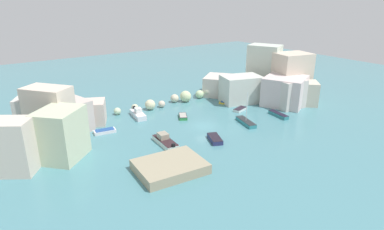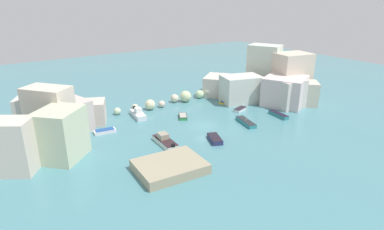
{
  "view_description": "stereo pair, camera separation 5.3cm",
  "coord_description": "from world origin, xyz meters",
  "px_view_note": "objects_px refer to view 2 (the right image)",
  "views": [
    {
      "loc": [
        -31.93,
        -42.96,
        21.68
      ],
      "look_at": [
        0.0,
        3.5,
        1.0
      ],
      "focal_mm": 30.87,
      "sensor_mm": 36.0,
      "label": 1
    },
    {
      "loc": [
        -31.88,
        -42.99,
        21.68
      ],
      "look_at": [
        0.0,
        3.5,
        1.0
      ],
      "focal_mm": 30.87,
      "sensor_mm": 36.0,
      "label": 2
    }
  ],
  "objects_px": {
    "stone_dock": "(170,167)",
    "moored_boat_1": "(165,141)",
    "moored_boat_4": "(138,114)",
    "moored_boat_2": "(226,103)",
    "moored_boat_0": "(246,122)",
    "moored_boat_6": "(105,131)",
    "moored_boat_7": "(278,115)",
    "moored_boat_5": "(240,109)",
    "moored_boat_3": "(183,116)",
    "moored_boat_8": "(215,139)"
  },
  "relations": [
    {
      "from": "moored_boat_6",
      "to": "moored_boat_7",
      "type": "xyz_separation_m",
      "value": [
        29.84,
        -10.96,
        0.05
      ]
    },
    {
      "from": "moored_boat_7",
      "to": "moored_boat_1",
      "type": "bearing_deg",
      "value": -86.69
    },
    {
      "from": "moored_boat_5",
      "to": "moored_boat_3",
      "type": "bearing_deg",
      "value": 147.58
    },
    {
      "from": "moored_boat_4",
      "to": "stone_dock",
      "type": "bearing_deg",
      "value": -6.3
    },
    {
      "from": "moored_boat_4",
      "to": "moored_boat_7",
      "type": "height_order",
      "value": "moored_boat_4"
    },
    {
      "from": "moored_boat_0",
      "to": "moored_boat_1",
      "type": "relative_size",
      "value": 1.02
    },
    {
      "from": "moored_boat_1",
      "to": "moored_boat_6",
      "type": "bearing_deg",
      "value": 36.29
    },
    {
      "from": "moored_boat_5",
      "to": "moored_boat_8",
      "type": "relative_size",
      "value": 0.83
    },
    {
      "from": "moored_boat_4",
      "to": "moored_boat_6",
      "type": "bearing_deg",
      "value": -56.46
    },
    {
      "from": "moored_boat_2",
      "to": "moored_boat_5",
      "type": "relative_size",
      "value": 0.93
    },
    {
      "from": "moored_boat_2",
      "to": "moored_boat_3",
      "type": "xyz_separation_m",
      "value": [
        -12.05,
        -1.77,
        0.08
      ]
    },
    {
      "from": "moored_boat_5",
      "to": "moored_boat_8",
      "type": "bearing_deg",
      "value": -164.64
    },
    {
      "from": "moored_boat_0",
      "to": "moored_boat_1",
      "type": "distance_m",
      "value": 16.14
    },
    {
      "from": "stone_dock",
      "to": "moored_boat_1",
      "type": "height_order",
      "value": "moored_boat_1"
    },
    {
      "from": "moored_boat_1",
      "to": "moored_boat_8",
      "type": "bearing_deg",
      "value": -112.04
    },
    {
      "from": "moored_boat_3",
      "to": "moored_boat_7",
      "type": "xyz_separation_m",
      "value": [
        15.25,
        -9.58,
        0.05
      ]
    },
    {
      "from": "moored_boat_2",
      "to": "moored_boat_3",
      "type": "distance_m",
      "value": 12.17
    },
    {
      "from": "moored_boat_3",
      "to": "moored_boat_4",
      "type": "bearing_deg",
      "value": 81.61
    },
    {
      "from": "moored_boat_3",
      "to": "moored_boat_5",
      "type": "xyz_separation_m",
      "value": [
        11.54,
        -3.01,
        -0.02
      ]
    },
    {
      "from": "stone_dock",
      "to": "moored_boat_4",
      "type": "distance_m",
      "value": 21.4
    },
    {
      "from": "moored_boat_3",
      "to": "moored_boat_4",
      "type": "distance_m",
      "value": 8.44
    },
    {
      "from": "stone_dock",
      "to": "moored_boat_4",
      "type": "xyz_separation_m",
      "value": [
        5.41,
        20.71,
        -0.04
      ]
    },
    {
      "from": "moored_boat_0",
      "to": "moored_boat_3",
      "type": "height_order",
      "value": "moored_boat_0"
    },
    {
      "from": "moored_boat_7",
      "to": "moored_boat_5",
      "type": "bearing_deg",
      "value": -143.61
    },
    {
      "from": "moored_boat_1",
      "to": "moored_boat_2",
      "type": "bearing_deg",
      "value": -60.61
    },
    {
      "from": "moored_boat_0",
      "to": "moored_boat_7",
      "type": "bearing_deg",
      "value": 99.52
    },
    {
      "from": "moored_boat_0",
      "to": "moored_boat_2",
      "type": "distance_m",
      "value": 11.59
    },
    {
      "from": "moored_boat_4",
      "to": "moored_boat_5",
      "type": "xyz_separation_m",
      "value": [
        18.27,
        -8.09,
        -0.34
      ]
    },
    {
      "from": "moored_boat_4",
      "to": "moored_boat_2",
      "type": "bearing_deg",
      "value": 88.35
    },
    {
      "from": "moored_boat_2",
      "to": "moored_boat_7",
      "type": "xyz_separation_m",
      "value": [
        3.21,
        -11.35,
        0.13
      ]
    },
    {
      "from": "stone_dock",
      "to": "moored_boat_6",
      "type": "relative_size",
      "value": 2.32
    },
    {
      "from": "moored_boat_5",
      "to": "moored_boat_6",
      "type": "bearing_deg",
      "value": 152.66
    },
    {
      "from": "moored_boat_6",
      "to": "moored_boat_1",
      "type": "bearing_deg",
      "value": -49.94
    },
    {
      "from": "moored_boat_3",
      "to": "moored_boat_5",
      "type": "distance_m",
      "value": 11.92
    },
    {
      "from": "moored_boat_5",
      "to": "moored_boat_7",
      "type": "distance_m",
      "value": 7.55
    },
    {
      "from": "moored_boat_0",
      "to": "moored_boat_5",
      "type": "height_order",
      "value": "moored_boat_0"
    },
    {
      "from": "moored_boat_2",
      "to": "moored_boat_4",
      "type": "xyz_separation_m",
      "value": [
        -18.78,
        3.31,
        0.4
      ]
    },
    {
      "from": "moored_boat_1",
      "to": "moored_boat_8",
      "type": "distance_m",
      "value": 7.86
    },
    {
      "from": "moored_boat_1",
      "to": "moored_boat_6",
      "type": "relative_size",
      "value": 1.55
    },
    {
      "from": "moored_boat_0",
      "to": "moored_boat_5",
      "type": "relative_size",
      "value": 1.74
    },
    {
      "from": "moored_boat_0",
      "to": "moored_boat_3",
      "type": "relative_size",
      "value": 1.72
    },
    {
      "from": "stone_dock",
      "to": "moored_boat_1",
      "type": "bearing_deg",
      "value": 64.54
    },
    {
      "from": "stone_dock",
      "to": "moored_boat_4",
      "type": "height_order",
      "value": "moored_boat_4"
    },
    {
      "from": "moored_boat_4",
      "to": "moored_boat_6",
      "type": "relative_size",
      "value": 1.45
    },
    {
      "from": "moored_boat_4",
      "to": "moored_boat_7",
      "type": "xyz_separation_m",
      "value": [
        21.99,
        -14.66,
        -0.27
      ]
    },
    {
      "from": "moored_boat_0",
      "to": "moored_boat_4",
      "type": "height_order",
      "value": "moored_boat_0"
    },
    {
      "from": "moored_boat_1",
      "to": "moored_boat_4",
      "type": "height_order",
      "value": "moored_boat_4"
    },
    {
      "from": "moored_boat_2",
      "to": "moored_boat_8",
      "type": "bearing_deg",
      "value": -79.77
    },
    {
      "from": "moored_boat_5",
      "to": "moored_boat_8",
      "type": "distance_m",
      "value": 15.55
    },
    {
      "from": "moored_boat_0",
      "to": "moored_boat_3",
      "type": "xyz_separation_m",
      "value": [
        -7.56,
        8.92,
        -0.07
      ]
    }
  ]
}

